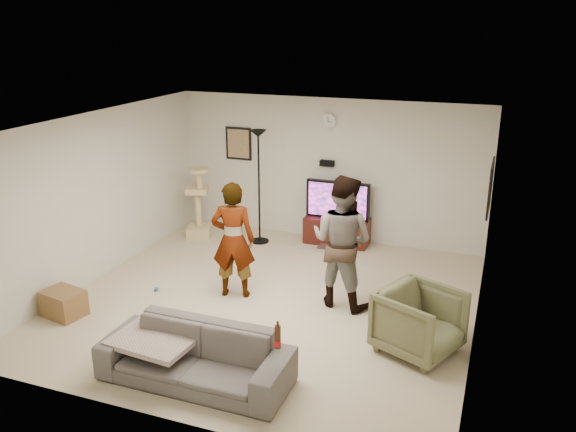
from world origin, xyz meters
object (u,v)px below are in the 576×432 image
(cat_tree, at_px, (198,202))
(tv, at_px, (338,200))
(tv_stand, at_px, (337,231))
(floor_lamp, at_px, (259,188))
(sofa, at_px, (195,356))
(armchair, at_px, (419,322))
(person_left, at_px, (233,240))
(side_table, at_px, (64,303))
(person_right, at_px, (342,241))
(beer_bottle, at_px, (278,337))

(cat_tree, bearing_deg, tv, 12.88)
(tv_stand, height_order, cat_tree, cat_tree)
(floor_lamp, distance_m, sofa, 4.35)
(tv_stand, relative_size, cat_tree, 0.86)
(tv_stand, bearing_deg, tv, 0.00)
(tv, relative_size, armchair, 1.29)
(person_left, xyz_separation_m, side_table, (-1.86, -1.36, -0.66))
(person_right, xyz_separation_m, side_table, (-3.35, -1.62, -0.74))
(armchair, bearing_deg, person_left, 100.61)
(side_table, bearing_deg, tv_stand, 55.33)
(side_table, bearing_deg, beer_bottle, -12.19)
(person_left, xyz_separation_m, beer_bottle, (1.48, -2.08, -0.10))
(sofa, height_order, side_table, sofa)
(tv, bearing_deg, cat_tree, -167.12)
(tv_stand, xyz_separation_m, side_table, (-2.66, -3.85, -0.06))
(beer_bottle, xyz_separation_m, armchair, (1.21, 1.45, -0.34))
(tv_stand, distance_m, cat_tree, 2.52)
(person_left, xyz_separation_m, armchair, (2.69, -0.63, -0.44))
(person_left, relative_size, beer_bottle, 6.69)
(cat_tree, bearing_deg, armchair, -30.76)
(tv_stand, xyz_separation_m, floor_lamp, (-1.30, -0.40, 0.76))
(tv, relative_size, beer_bottle, 4.46)
(beer_bottle, bearing_deg, side_table, 167.81)
(floor_lamp, xyz_separation_m, person_right, (1.99, -1.82, -0.08))
(floor_lamp, bearing_deg, sofa, -76.24)
(person_left, height_order, side_table, person_left)
(person_left, bearing_deg, tv, -122.33)
(tv_stand, xyz_separation_m, cat_tree, (-2.42, -0.55, 0.42))
(sofa, bearing_deg, floor_lamp, 103.87)
(cat_tree, xyz_separation_m, sofa, (2.15, -4.02, -0.35))
(tv_stand, xyz_separation_m, armchair, (1.89, -3.12, 0.16))
(beer_bottle, relative_size, side_table, 0.47)
(person_left, distance_m, beer_bottle, 2.56)
(cat_tree, distance_m, side_table, 3.34)
(tv_stand, relative_size, armchair, 1.29)
(floor_lamp, xyz_separation_m, sofa, (1.02, -4.17, -0.69))
(cat_tree, distance_m, sofa, 4.57)
(sofa, bearing_deg, tv_stand, 86.61)
(person_right, height_order, sofa, person_right)
(tv_stand, relative_size, floor_lamp, 0.56)
(tv_stand, bearing_deg, cat_tree, -167.12)
(floor_lamp, height_order, person_right, floor_lamp)
(person_right, bearing_deg, sofa, 79.55)
(tv, relative_size, side_table, 2.11)
(cat_tree, bearing_deg, sofa, -61.90)
(beer_bottle, bearing_deg, person_right, 89.76)
(person_left, relative_size, person_right, 0.91)
(tv_stand, bearing_deg, beer_bottle, -81.57)
(floor_lamp, bearing_deg, cat_tree, -172.30)
(person_right, bearing_deg, armchair, 155.19)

